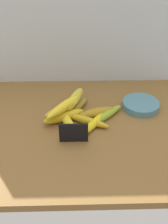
{
  "coord_description": "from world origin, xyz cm",
  "views": [
    {
      "loc": [
        5.51,
        -85.55,
        71.53
      ],
      "look_at": [
        7.76,
        2.61,
        8.0
      ],
      "focal_mm": 42.13,
      "sensor_mm": 36.0,
      "label": 1
    }
  ],
  "objects_px": {
    "chalkboard_sign": "(74,133)",
    "banana_6": "(64,116)",
    "banana_9": "(75,99)",
    "banana_2": "(97,113)",
    "banana_3": "(77,107)",
    "banana_4": "(94,123)",
    "fruit_bowl": "(141,105)",
    "banana_1": "(87,120)",
    "banana_5": "(107,115)",
    "banana_0": "(68,123)",
    "banana_8": "(62,109)",
    "banana_7": "(64,106)"
  },
  "relations": [
    {
      "from": "chalkboard_sign",
      "to": "fruit_bowl",
      "type": "bearing_deg",
      "value": 35.95
    },
    {
      "from": "banana_2",
      "to": "banana_6",
      "type": "xyz_separation_m",
      "value": [
        -0.14,
        -0.02,
        0.0
      ]
    },
    {
      "from": "chalkboard_sign",
      "to": "banana_2",
      "type": "height_order",
      "value": "chalkboard_sign"
    },
    {
      "from": "banana_0",
      "to": "banana_2",
      "type": "relative_size",
      "value": 0.93
    },
    {
      "from": "banana_7",
      "to": "banana_6",
      "type": "bearing_deg",
      "value": -91.45
    },
    {
      "from": "fruit_bowl",
      "to": "banana_1",
      "type": "bearing_deg",
      "value": -155.99
    },
    {
      "from": "banana_1",
      "to": "banana_4",
      "type": "height_order",
      "value": "same"
    },
    {
      "from": "banana_3",
      "to": "banana_8",
      "type": "xyz_separation_m",
      "value": [
        -0.06,
        -0.07,
        0.04
      ]
    },
    {
      "from": "banana_3",
      "to": "banana_4",
      "type": "bearing_deg",
      "value": -58.87
    },
    {
      "from": "banana_4",
      "to": "banana_9",
      "type": "height_order",
      "value": "banana_9"
    },
    {
      "from": "banana_4",
      "to": "banana_5",
      "type": "distance_m",
      "value": 0.08
    },
    {
      "from": "banana_3",
      "to": "banana_0",
      "type": "bearing_deg",
      "value": -109.67
    },
    {
      "from": "banana_3",
      "to": "banana_9",
      "type": "relative_size",
      "value": 0.94
    },
    {
      "from": "banana_6",
      "to": "banana_1",
      "type": "bearing_deg",
      "value": -14.27
    },
    {
      "from": "banana_4",
      "to": "banana_8",
      "type": "distance_m",
      "value": 0.15
    },
    {
      "from": "banana_9",
      "to": "banana_2",
      "type": "bearing_deg",
      "value": -32.79
    },
    {
      "from": "fruit_bowl",
      "to": "banana_9",
      "type": "relative_size",
      "value": 0.93
    },
    {
      "from": "chalkboard_sign",
      "to": "banana_9",
      "type": "distance_m",
      "value": 0.22
    },
    {
      "from": "banana_0",
      "to": "banana_8",
      "type": "relative_size",
      "value": 0.96
    },
    {
      "from": "banana_0",
      "to": "banana_5",
      "type": "height_order",
      "value": "banana_0"
    },
    {
      "from": "banana_3",
      "to": "banana_8",
      "type": "height_order",
      "value": "banana_8"
    },
    {
      "from": "banana_6",
      "to": "banana_8",
      "type": "height_order",
      "value": "banana_8"
    },
    {
      "from": "banana_4",
      "to": "fruit_bowl",
      "type": "bearing_deg",
      "value": 30.61
    },
    {
      "from": "banana_6",
      "to": "banana_0",
      "type": "bearing_deg",
      "value": -67.78
    },
    {
      "from": "banana_5",
      "to": "banana_4",
      "type": "bearing_deg",
      "value": -135.55
    },
    {
      "from": "banana_0",
      "to": "banana_9",
      "type": "distance_m",
      "value": 0.13
    },
    {
      "from": "banana_3",
      "to": "banana_4",
      "type": "relative_size",
      "value": 0.83
    },
    {
      "from": "banana_1",
      "to": "banana_9",
      "type": "xyz_separation_m",
      "value": [
        -0.05,
        0.11,
        0.04
      ]
    },
    {
      "from": "banana_1",
      "to": "banana_3",
      "type": "bearing_deg",
      "value": 111.27
    },
    {
      "from": "banana_0",
      "to": "banana_6",
      "type": "distance_m",
      "value": 0.04
    },
    {
      "from": "banana_9",
      "to": "banana_8",
      "type": "bearing_deg",
      "value": -122.42
    },
    {
      "from": "banana_2",
      "to": "banana_7",
      "type": "relative_size",
      "value": 0.85
    },
    {
      "from": "banana_2",
      "to": "banana_3",
      "type": "xyz_separation_m",
      "value": [
        -0.09,
        0.05,
        -0.0
      ]
    },
    {
      "from": "banana_0",
      "to": "banana_8",
      "type": "height_order",
      "value": "banana_8"
    },
    {
      "from": "fruit_bowl",
      "to": "banana_4",
      "type": "distance_m",
      "value": 0.25
    },
    {
      "from": "chalkboard_sign",
      "to": "banana_6",
      "type": "xyz_separation_m",
      "value": [
        -0.04,
        0.13,
        -0.02
      ]
    },
    {
      "from": "banana_3",
      "to": "banana_4",
      "type": "distance_m",
      "value": 0.13
    },
    {
      "from": "banana_4",
      "to": "banana_7",
      "type": "relative_size",
      "value": 0.99
    },
    {
      "from": "banana_3",
      "to": "banana_5",
      "type": "bearing_deg",
      "value": -24.58
    },
    {
      "from": "banana_0",
      "to": "banana_5",
      "type": "xyz_separation_m",
      "value": [
        0.17,
        0.05,
        -0.0
      ]
    },
    {
      "from": "chalkboard_sign",
      "to": "banana_4",
      "type": "xyz_separation_m",
      "value": [
        0.08,
        0.09,
        -0.02
      ]
    },
    {
      "from": "fruit_bowl",
      "to": "banana_5",
      "type": "xyz_separation_m",
      "value": [
        -0.16,
        -0.07,
        0.0
      ]
    },
    {
      "from": "fruit_bowl",
      "to": "banana_0",
      "type": "relative_size",
      "value": 1.03
    },
    {
      "from": "banana_2",
      "to": "banana_5",
      "type": "height_order",
      "value": "banana_2"
    },
    {
      "from": "banana_4",
      "to": "banana_5",
      "type": "relative_size",
      "value": 1.07
    },
    {
      "from": "banana_3",
      "to": "banana_4",
      "type": "height_order",
      "value": "banana_3"
    },
    {
      "from": "banana_2",
      "to": "banana_8",
      "type": "xyz_separation_m",
      "value": [
        -0.15,
        -0.02,
        0.04
      ]
    },
    {
      "from": "banana_5",
      "to": "banana_9",
      "type": "relative_size",
      "value": 1.06
    },
    {
      "from": "chalkboard_sign",
      "to": "banana_8",
      "type": "relative_size",
      "value": 0.66
    },
    {
      "from": "banana_6",
      "to": "fruit_bowl",
      "type": "bearing_deg",
      "value": 14.21
    }
  ]
}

